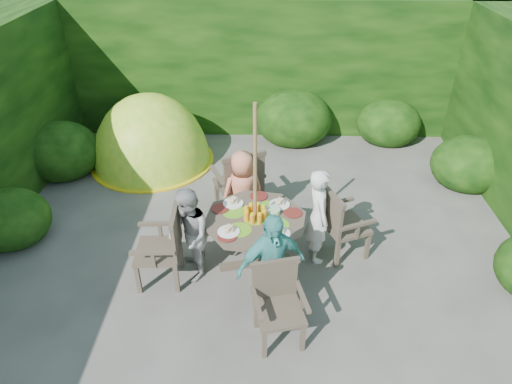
{
  "coord_description": "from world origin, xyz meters",
  "views": [
    {
      "loc": [
        0.09,
        -4.65,
        3.97
      ],
      "look_at": [
        -0.03,
        0.14,
        0.85
      ],
      "focal_mm": 32.0,
      "sensor_mm": 36.0,
      "label": 1
    }
  ],
  "objects_px": {
    "garden_chair_left": "(164,246)",
    "garden_chair_back": "(240,183)",
    "patio_table": "(255,226)",
    "garden_chair_front": "(278,302)",
    "child_back": "(243,192)",
    "garden_chair_right": "(340,223)",
    "child_front": "(271,267)",
    "parasol_pole": "(255,193)",
    "child_right": "(318,216)",
    "child_left": "(189,235)",
    "dome_tent": "(153,161)"
  },
  "relations": [
    {
      "from": "child_right",
      "to": "garden_chair_right",
      "type": "bearing_deg",
      "value": -88.5
    },
    {
      "from": "child_left",
      "to": "child_back",
      "type": "height_order",
      "value": "child_left"
    },
    {
      "from": "child_left",
      "to": "garden_chair_left",
      "type": "bearing_deg",
      "value": -90.49
    },
    {
      "from": "parasol_pole",
      "to": "child_left",
      "type": "relative_size",
      "value": 1.8
    },
    {
      "from": "garden_chair_left",
      "to": "garden_chair_back",
      "type": "distance_m",
      "value": 1.57
    },
    {
      "from": "garden_chair_left",
      "to": "garden_chair_back",
      "type": "bearing_deg",
      "value": 145.29
    },
    {
      "from": "garden_chair_front",
      "to": "child_right",
      "type": "distance_m",
      "value": 1.37
    },
    {
      "from": "garden_chair_right",
      "to": "dome_tent",
      "type": "height_order",
      "value": "dome_tent"
    },
    {
      "from": "garden_chair_left",
      "to": "garden_chair_back",
      "type": "relative_size",
      "value": 0.91
    },
    {
      "from": "garden_chair_right",
      "to": "garden_chair_front",
      "type": "distance_m",
      "value": 1.55
    },
    {
      "from": "garden_chair_front",
      "to": "child_front",
      "type": "bearing_deg",
      "value": 90.21
    },
    {
      "from": "garden_chair_left",
      "to": "child_right",
      "type": "height_order",
      "value": "child_right"
    },
    {
      "from": "parasol_pole",
      "to": "garden_chair_front",
      "type": "height_order",
      "value": "parasol_pole"
    },
    {
      "from": "garden_chair_front",
      "to": "dome_tent",
      "type": "xyz_separation_m",
      "value": [
        -2.15,
        3.72,
        -0.46
      ]
    },
    {
      "from": "garden_chair_back",
      "to": "child_right",
      "type": "xyz_separation_m",
      "value": [
        1.02,
        -0.87,
        0.08
      ]
    },
    {
      "from": "patio_table",
      "to": "garden_chair_front",
      "type": "height_order",
      "value": "patio_table"
    },
    {
      "from": "garden_chair_back",
      "to": "garden_chair_front",
      "type": "xyz_separation_m",
      "value": [
        0.5,
        -2.13,
        -0.11
      ]
    },
    {
      "from": "patio_table",
      "to": "garden_chair_front",
      "type": "relative_size",
      "value": 1.77
    },
    {
      "from": "child_back",
      "to": "child_front",
      "type": "xyz_separation_m",
      "value": [
        0.38,
        -1.55,
        0.07
      ]
    },
    {
      "from": "garden_chair_front",
      "to": "child_back",
      "type": "xyz_separation_m",
      "value": [
        -0.45,
        1.85,
        0.14
      ]
    },
    {
      "from": "garden_chair_front",
      "to": "child_right",
      "type": "xyz_separation_m",
      "value": [
        0.52,
        1.26,
        0.18
      ]
    },
    {
      "from": "garden_chair_left",
      "to": "dome_tent",
      "type": "relative_size",
      "value": 0.39
    },
    {
      "from": "garden_chair_front",
      "to": "garden_chair_back",
      "type": "bearing_deg",
      "value": 89.72
    },
    {
      "from": "patio_table",
      "to": "garden_chair_right",
      "type": "bearing_deg",
      "value": 12.93
    },
    {
      "from": "garden_chair_left",
      "to": "garden_chair_back",
      "type": "height_order",
      "value": "garden_chair_back"
    },
    {
      "from": "garden_chair_right",
      "to": "child_right",
      "type": "height_order",
      "value": "child_right"
    },
    {
      "from": "patio_table",
      "to": "child_front",
      "type": "distance_m",
      "value": 0.8
    },
    {
      "from": "garden_chair_right",
      "to": "parasol_pole",
      "type": "bearing_deg",
      "value": 80.31
    },
    {
      "from": "garden_chair_left",
      "to": "child_right",
      "type": "xyz_separation_m",
      "value": [
        1.84,
        0.46,
        0.13
      ]
    },
    {
      "from": "garden_chair_right",
      "to": "garden_chair_back",
      "type": "xyz_separation_m",
      "value": [
        -1.31,
        0.81,
        0.06
      ]
    },
    {
      "from": "garden_chair_back",
      "to": "garden_chair_left",
      "type": "bearing_deg",
      "value": 34.13
    },
    {
      "from": "child_right",
      "to": "child_back",
      "type": "distance_m",
      "value": 1.13
    },
    {
      "from": "garden_chair_back",
      "to": "child_right",
      "type": "distance_m",
      "value": 1.34
    },
    {
      "from": "parasol_pole",
      "to": "garden_chair_back",
      "type": "height_order",
      "value": "parasol_pole"
    },
    {
      "from": "parasol_pole",
      "to": "child_front",
      "type": "bearing_deg",
      "value": -76.33
    },
    {
      "from": "garden_chair_left",
      "to": "child_back",
      "type": "relative_size",
      "value": 0.8
    },
    {
      "from": "child_left",
      "to": "parasol_pole",
      "type": "bearing_deg",
      "value": 86.47
    },
    {
      "from": "child_left",
      "to": "child_back",
      "type": "distance_m",
      "value": 1.13
    },
    {
      "from": "parasol_pole",
      "to": "child_back",
      "type": "height_order",
      "value": "parasol_pole"
    },
    {
      "from": "child_front",
      "to": "dome_tent",
      "type": "height_order",
      "value": "child_front"
    },
    {
      "from": "garden_chair_right",
      "to": "garden_chair_front",
      "type": "height_order",
      "value": "garden_chair_right"
    },
    {
      "from": "dome_tent",
      "to": "garden_chair_back",
      "type": "bearing_deg",
      "value": -41.14
    },
    {
      "from": "garden_chair_right",
      "to": "garden_chair_front",
      "type": "xyz_separation_m",
      "value": [
        -0.81,
        -1.32,
        -0.05
      ]
    },
    {
      "from": "child_right",
      "to": "parasol_pole",
      "type": "bearing_deg",
      "value": 94.05
    },
    {
      "from": "garden_chair_left",
      "to": "child_front",
      "type": "distance_m",
      "value": 1.36
    },
    {
      "from": "garden_chair_back",
      "to": "child_back",
      "type": "height_order",
      "value": "child_back"
    },
    {
      "from": "garden_chair_right",
      "to": "garden_chair_left",
      "type": "height_order",
      "value": "garden_chair_left"
    },
    {
      "from": "garden_chair_right",
      "to": "child_back",
      "type": "height_order",
      "value": "child_back"
    },
    {
      "from": "patio_table",
      "to": "garden_chair_left",
      "type": "bearing_deg",
      "value": -165.46
    },
    {
      "from": "patio_table",
      "to": "dome_tent",
      "type": "xyz_separation_m",
      "value": [
        -1.89,
        2.65,
        -0.62
      ]
    }
  ]
}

